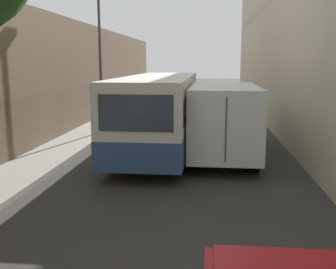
{
  "coord_description": "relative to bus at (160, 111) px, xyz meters",
  "views": [
    {
      "loc": [
        1.18,
        2.22,
        3.53
      ],
      "look_at": [
        0.08,
        12.64,
        1.6
      ],
      "focal_mm": 42.0,
      "sensor_mm": 36.0,
      "label": 1
    }
  ],
  "objects": [
    {
      "name": "sidewalk_left",
      "position": [
        -3.92,
        -3.06,
        -1.51
      ],
      "size": [
        1.9,
        60.0,
        0.15
      ],
      "color": "gray",
      "rests_on": "ground_plane"
    },
    {
      "name": "box_truck",
      "position": [
        2.51,
        -0.75,
        -0.07
      ],
      "size": [
        2.36,
        7.22,
        2.71
      ],
      "color": "silver",
      "rests_on": "ground_plane"
    },
    {
      "name": "panel_van",
      "position": [
        -1.23,
        13.08,
        -0.47
      ],
      "size": [
        1.9,
        4.13,
        2.02
      ],
      "color": "#BCBCC1",
      "rests_on": "ground_plane"
    },
    {
      "name": "bus",
      "position": [
        0.0,
        0.0,
        0.0
      ],
      "size": [
        2.59,
        10.59,
        2.99
      ],
      "color": "silver",
      "rests_on": "ground_plane"
    },
    {
      "name": "street_lamp",
      "position": [
        -3.22,
        2.8,
        4.03
      ],
      "size": [
        0.36,
        0.8,
        8.11
      ],
      "color": "#38383D",
      "rests_on": "sidewalk_left"
    },
    {
      "name": "ground_plane",
      "position": [
        0.83,
        -3.06,
        -1.59
      ],
      "size": [
        150.0,
        150.0,
        0.0
      ],
      "primitive_type": "plane",
      "color": "#33302D"
    }
  ]
}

